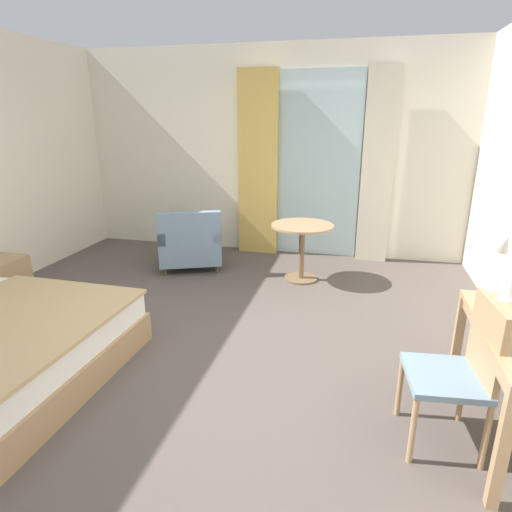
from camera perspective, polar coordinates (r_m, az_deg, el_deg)
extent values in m
cube|color=#564C47|center=(3.82, -8.80, -13.41)|extent=(6.09, 6.88, 0.10)
cube|color=silver|center=(6.33, 1.77, 13.47)|extent=(5.69, 0.12, 2.86)
cube|color=silver|center=(6.16, 8.00, 11.58)|extent=(1.18, 0.02, 2.52)
cube|color=tan|center=(6.20, 0.26, 11.89)|extent=(0.56, 0.10, 2.54)
cube|color=beige|center=(6.03, 15.72, 11.07)|extent=(0.41, 0.10, 2.54)
cube|color=tan|center=(3.69, -30.69, -8.13)|extent=(1.42, 1.83, 0.03)
cube|color=tan|center=(2.64, 29.66, -21.42)|extent=(0.06, 0.06, 0.70)
cube|color=tan|center=(3.59, 25.05, -9.91)|extent=(0.06, 0.06, 0.70)
cube|color=gray|center=(2.89, 23.56, -14.41)|extent=(0.48, 0.50, 0.04)
cube|color=tan|center=(2.83, 28.14, -9.80)|extent=(0.08, 0.44, 0.48)
cylinder|color=tan|center=(3.14, 18.42, -16.08)|extent=(0.04, 0.04, 0.43)
cylinder|color=tan|center=(2.81, 19.96, -20.82)|extent=(0.04, 0.04, 0.43)
cylinder|color=tan|center=(3.24, 25.53, -15.88)|extent=(0.04, 0.04, 0.43)
cylinder|color=tan|center=(2.92, 28.02, -20.34)|extent=(0.04, 0.04, 0.43)
cylinder|color=#B7B2A8|center=(3.41, 30.38, -4.93)|extent=(0.14, 0.14, 0.02)
cone|color=#B7B2A8|center=(3.39, 29.90, 1.58)|extent=(0.15, 0.16, 0.18)
cube|color=gray|center=(5.80, -8.69, 0.94)|extent=(1.00, 0.95, 0.30)
cube|color=gray|center=(5.42, -8.81, 3.62)|extent=(0.77, 0.42, 0.41)
cube|color=gray|center=(5.75, -5.38, 3.29)|extent=(0.37, 0.68, 0.16)
cube|color=gray|center=(5.74, -12.20, 2.95)|extent=(0.37, 0.68, 0.16)
cylinder|color=#4C3D2D|center=(6.14, -5.55, 0.10)|extent=(0.04, 0.04, 0.10)
cylinder|color=#4C3D2D|center=(6.14, -11.74, -0.21)|extent=(0.04, 0.04, 0.10)
cylinder|color=#4C3D2D|center=(5.59, -5.14, -1.70)|extent=(0.04, 0.04, 0.10)
cylinder|color=#4C3D2D|center=(5.59, -11.94, -2.04)|extent=(0.04, 0.04, 0.10)
cylinder|color=tan|center=(5.19, 6.15, 3.99)|extent=(0.74, 0.74, 0.03)
cylinder|color=brown|center=(5.28, 6.02, 0.33)|extent=(0.07, 0.07, 0.67)
cylinder|color=brown|center=(5.39, 5.91, -2.93)|extent=(0.41, 0.41, 0.02)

